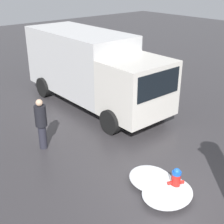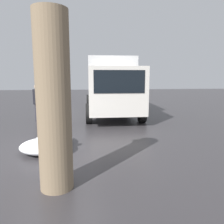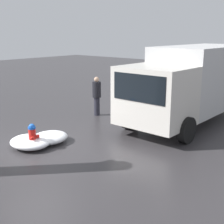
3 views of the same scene
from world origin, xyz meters
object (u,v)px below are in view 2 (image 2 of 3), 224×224
object	(u,v)px
tree_trunk	(54,103)
delivery_truck	(110,84)
fire_hydrant	(54,137)
pedestrian	(37,102)

from	to	relation	value
tree_trunk	delivery_truck	world-z (taller)	tree_trunk
fire_hydrant	tree_trunk	bearing A→B (deg)	-137.10
delivery_truck	pedestrian	xyz separation A→B (m)	(-1.98, 3.55, -0.72)
delivery_truck	pedestrian	world-z (taller)	delivery_truck
tree_trunk	fire_hydrant	bearing A→B (deg)	9.48
pedestrian	tree_trunk	bearing A→B (deg)	-167.67
tree_trunk	pedestrian	size ratio (longest dim) A/B	1.85
fire_hydrant	delivery_truck	xyz separation A→B (m)	(6.35, -2.22, 1.22)
fire_hydrant	pedestrian	world-z (taller)	pedestrian
fire_hydrant	pedestrian	size ratio (longest dim) A/B	0.49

